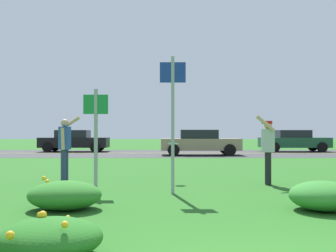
% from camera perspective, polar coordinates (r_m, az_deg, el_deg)
% --- Properties ---
extents(ground_plane, '(120.00, 120.00, 0.00)m').
position_cam_1_polar(ground_plane, '(14.62, 4.68, -6.06)').
color(ground_plane, '#26601E').
extents(highway_strip, '(120.00, 9.04, 0.01)m').
position_cam_1_polar(highway_strip, '(25.72, 2.73, -3.77)').
color(highway_strip, '#38383A').
rests_on(highway_strip, ground).
extents(highway_center_stripe, '(120.00, 0.16, 0.00)m').
position_cam_1_polar(highway_center_stripe, '(25.71, 2.73, -3.76)').
color(highway_center_stripe, yellow).
rests_on(highway_center_stripe, ground).
extents(daylily_clump_mid_right, '(1.11, 1.06, 0.48)m').
position_cam_1_polar(daylily_clump_mid_right, '(4.73, -15.67, -14.63)').
color(daylily_clump_mid_right, '#23661E').
rests_on(daylily_clump_mid_right, ground).
extents(daylily_clump_front_center, '(1.27, 1.09, 0.55)m').
position_cam_1_polar(daylily_clump_front_center, '(7.43, -13.88, -9.25)').
color(daylily_clump_front_center, '#2D7526').
rests_on(daylily_clump_front_center, ground).
extents(daylily_clump_front_left, '(1.15, 1.14, 0.50)m').
position_cam_1_polar(daylily_clump_front_left, '(7.61, 20.84, -9.01)').
color(daylily_clump_front_left, '#337F2D').
rests_on(daylily_clump_front_left, ground).
extents(sign_post_near_path, '(0.56, 0.10, 2.31)m').
position_cam_1_polar(sign_post_near_path, '(9.51, -9.75, -0.38)').
color(sign_post_near_path, '#93969B').
rests_on(sign_post_near_path, ground).
extents(sign_post_by_roadside, '(0.56, 0.10, 2.98)m').
position_cam_1_polar(sign_post_by_roadside, '(8.95, 0.85, 2.05)').
color(sign_post_by_roadside, '#93969B').
rests_on(sign_post_by_roadside, ground).
extents(person_thrower_blue_shirt, '(0.56, 0.51, 1.78)m').
position_cam_1_polar(person_thrower_blue_shirt, '(11.45, -13.87, -2.41)').
color(person_thrower_blue_shirt, '#2D4C9E').
rests_on(person_thrower_blue_shirt, ground).
extents(person_catcher_red_cap_gray_shirt, '(0.52, 0.51, 1.77)m').
position_cam_1_polar(person_catcher_red_cap_gray_shirt, '(10.77, 13.81, -2.64)').
color(person_catcher_red_cap_gray_shirt, '#B2B2B7').
rests_on(person_catcher_red_cap_gray_shirt, ground).
extents(frisbee_pale_blue, '(0.27, 0.27, 0.06)m').
position_cam_1_polar(frisbee_pale_blue, '(10.97, 0.92, -2.44)').
color(frisbee_pale_blue, '#ADD6E5').
extents(car_black_center_left, '(4.50, 2.00, 1.45)m').
position_cam_1_polar(car_black_center_left, '(28.41, -12.65, -1.99)').
color(car_black_center_left, black).
rests_on(car_black_center_left, ground).
extents(car_tan_center_right, '(4.50, 2.00, 1.45)m').
position_cam_1_polar(car_tan_center_right, '(23.70, 4.64, -2.25)').
color(car_tan_center_right, '#937F60').
rests_on(car_tan_center_right, ground).
extents(car_dark_green_rightmost, '(4.50, 2.00, 1.45)m').
position_cam_1_polar(car_dark_green_rightmost, '(28.96, 17.17, -1.95)').
color(car_dark_green_rightmost, '#194C2D').
rests_on(car_dark_green_rightmost, ground).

